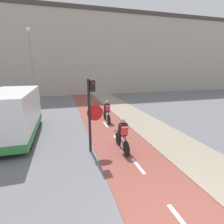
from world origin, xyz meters
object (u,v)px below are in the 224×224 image
(cyclist_near, at_px, (123,135))
(cyclist_far, at_px, (107,112))
(street_lamp_far, at_px, (32,60))
(van, at_px, (13,115))
(traffic_light_pole, at_px, (91,108))

(cyclist_near, xyz_separation_m, cyclist_far, (0.37, 4.19, -0.00))
(street_lamp_far, bearing_deg, cyclist_far, -51.72)
(cyclist_near, relative_size, van, 0.33)
(cyclist_near, height_order, van, van)
(traffic_light_pole, relative_size, street_lamp_far, 0.45)
(van, bearing_deg, cyclist_near, -31.65)
(traffic_light_pole, xyz_separation_m, van, (-3.57, 2.61, -0.72))
(street_lamp_far, xyz_separation_m, cyclist_near, (4.78, -10.73, -3.45))
(traffic_light_pole, bearing_deg, cyclist_far, 67.12)
(street_lamp_far, relative_size, van, 1.31)
(van, bearing_deg, traffic_light_pole, -36.24)
(cyclist_far, distance_m, van, 5.35)
(cyclist_near, bearing_deg, traffic_light_pole, 164.20)
(traffic_light_pole, height_order, cyclist_far, traffic_light_pole)
(traffic_light_pole, distance_m, cyclist_near, 1.77)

